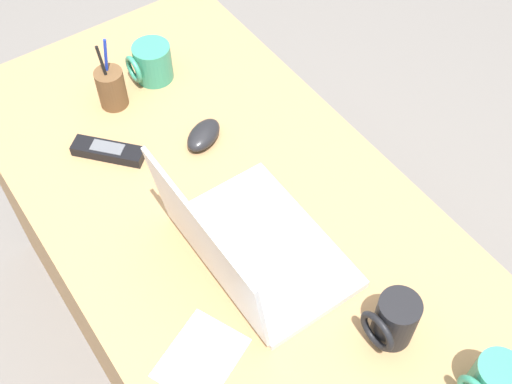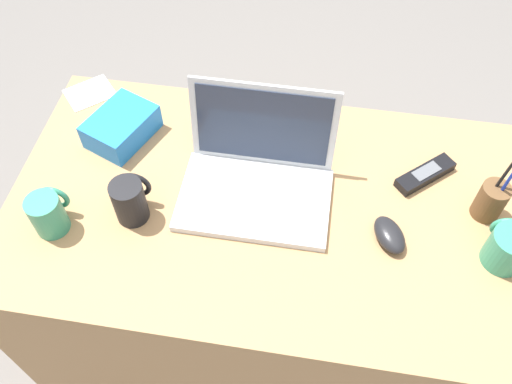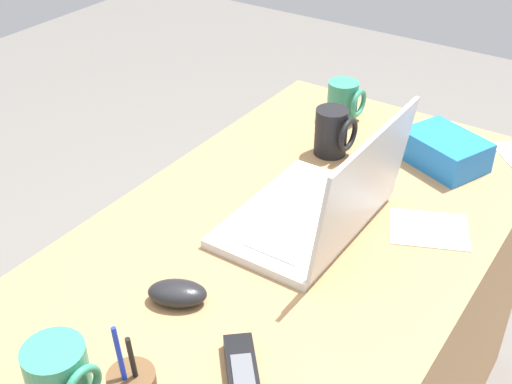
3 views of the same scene
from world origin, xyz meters
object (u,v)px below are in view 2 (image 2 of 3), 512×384
Objects in this scene: coffee_mug_white at (508,248)px; coffee_mug_tall at (48,213)px; pen_holder at (491,200)px; coffee_mug_spare at (130,200)px; laptop at (257,175)px; cordless_phone at (425,174)px; computer_mouse at (390,235)px; snack_bag at (121,127)px.

coffee_mug_white is 1.03× the size of coffee_mug_tall.
coffee_mug_spare is at bearing -170.68° from pen_holder.
laptop is 3.57× the size of coffee_mug_tall.
pen_holder is at bearing 11.15° from coffee_mug_tall.
laptop is at bearing 23.77° from coffee_mug_spare.
cordless_phone is at bearing 18.21° from coffee_mug_tall.
computer_mouse is at bearing -153.65° from pen_holder.
laptop reaches higher than snack_bag.
coffee_mug_tall is (-0.44, -0.18, 0.00)m from laptop.
laptop is 0.29m from coffee_mug_spare.
computer_mouse is at bearing 6.31° from coffee_mug_tall.
pen_holder is (0.97, 0.19, -0.00)m from coffee_mug_tall.
cordless_phone is 0.87× the size of snack_bag.
coffee_mug_spare is at bearing -67.14° from snack_bag.
snack_bag is at bearing 178.86° from cordless_phone.
coffee_mug_tall is at bearing 158.98° from computer_mouse.
computer_mouse is 0.21m from cordless_phone.
snack_bag is (0.07, 0.29, -0.01)m from coffee_mug_tall.
coffee_mug_spare reaches higher than cordless_phone.
coffee_mug_spare is at bearing -162.10° from cordless_phone.
pen_holder is 0.90m from snack_bag.
computer_mouse is 0.24m from pen_holder.
computer_mouse is 1.02× the size of coffee_mug_tall.
pen_holder reaches higher than computer_mouse.
laptop is 2.37× the size of cordless_phone.
pen_holder is (0.53, 0.01, 0.00)m from laptop.
snack_bag is (-0.36, 0.11, -0.01)m from laptop.
pen_holder reaches higher than cordless_phone.
coffee_mug_spare is 0.81m from pen_holder.
pen_holder is (-0.02, 0.12, 0.00)m from coffee_mug_white.
coffee_mug_tall is at bearing -168.85° from pen_holder.
laptop is 3.50× the size of computer_mouse.
pen_holder reaches higher than coffee_mug_white.
coffee_mug_white is 0.57× the size of pen_holder.
cordless_phone is (-0.16, 0.20, -0.03)m from coffee_mug_white.
coffee_mug_tall is 0.98m from pen_holder.
coffee_mug_spare is 0.25m from snack_bag.
cordless_phone is 0.76m from snack_bag.
coffee_mug_spare reaches higher than coffee_mug_tall.
coffee_mug_white reaches higher than snack_bag.
coffee_mug_white is 0.12m from pen_holder.
pen_holder is at bearing 1.36° from laptop.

